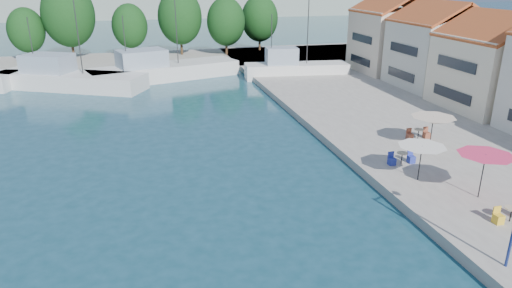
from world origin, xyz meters
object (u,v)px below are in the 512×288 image
object	(u,v)px
umbrella_white	(422,150)
umbrella_cream	(433,120)
trawler_04	(294,69)
trawler_02	(67,79)
umbrella_pink	(485,159)
trawler_03	(161,71)

from	to	relation	value
umbrella_white	umbrella_cream	size ratio (longest dim) A/B	0.91
umbrella_white	trawler_04	bearing A→B (deg)	84.58
umbrella_cream	trawler_02	bearing A→B (deg)	134.34
trawler_02	umbrella_white	world-z (taller)	trawler_02
trawler_02	umbrella_white	size ratio (longest dim) A/B	6.18
trawler_04	umbrella_pink	distance (m)	34.93
umbrella_white	trawler_02	bearing A→B (deg)	125.76
umbrella_pink	umbrella_white	world-z (taller)	umbrella_pink
trawler_04	trawler_03	bearing A→B (deg)	175.55
umbrella_pink	umbrella_cream	bearing A→B (deg)	75.06
trawler_03	umbrella_white	world-z (taller)	trawler_03
trawler_04	umbrella_cream	size ratio (longest dim) A/B	4.26
trawler_02	trawler_03	size ratio (longest dim) A/B	0.91
trawler_02	trawler_04	size ratio (longest dim) A/B	1.33
trawler_03	trawler_04	bearing A→B (deg)	-28.38
umbrella_cream	umbrella_white	bearing A→B (deg)	-130.10
trawler_03	trawler_04	distance (m)	16.43
umbrella_white	umbrella_cream	bearing A→B (deg)	49.90
trawler_04	umbrella_white	distance (m)	32.19
trawler_03	umbrella_cream	xyz separation A→B (m)	(16.99, -30.54, 1.54)
trawler_04	umbrella_cream	distance (m)	27.43
umbrella_pink	trawler_04	bearing A→B (deg)	88.15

